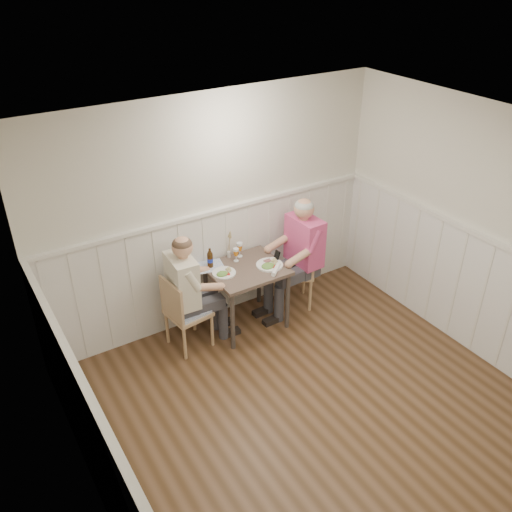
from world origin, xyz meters
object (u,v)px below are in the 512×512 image
Objects in this scene: dining_table at (246,276)px; grass_vase at (228,245)px; diner_cream at (188,300)px; beer_bottle at (210,259)px; chair_left at (184,311)px; man_in_pink at (301,263)px; chair_right at (297,268)px.

dining_table is 2.39× the size of grass_vase.
diner_cream is at bearing -157.73° from grass_vase.
diner_cream is at bearing -153.68° from beer_bottle.
chair_left is at bearing -153.96° from beer_bottle.
man_in_pink reaches higher than dining_table.
dining_table is 0.74m from chair_right.
man_in_pink is 1.10m from beer_bottle.
diner_cream is (-1.43, -0.01, 0.06)m from chair_right.
man_in_pink is (-0.00, -0.06, 0.10)m from chair_right.
diner_cream is (-0.70, 0.04, -0.08)m from dining_table.
chair_left reaches higher than dining_table.
dining_table is at bearing -176.63° from chair_right.
diner_cream reaches higher than grass_vase.
chair_right reaches higher than dining_table.
dining_table is 0.93× the size of chair_left.
beer_bottle reaches higher than chair_right.
chair_right is at bearing 87.83° from man_in_pink.
grass_vase reaches higher than beer_bottle.
beer_bottle is (-1.05, 0.18, 0.36)m from chair_right.
diner_cream is at bearing 24.39° from chair_left.
man_in_pink is at bearing -92.17° from chair_right.
chair_left is 0.65× the size of diner_cream.
dining_table is 0.57× the size of man_in_pink.
man_in_pink is (1.49, -0.02, 0.13)m from chair_left.
chair_left is at bearing 179.06° from man_in_pink.
chair_right is 1.43m from diner_cream.
diner_cream reaches higher than beer_bottle.
chair_right is at bearing 0.28° from diner_cream.
beer_bottle is (0.45, 0.22, 0.38)m from chair_left.
chair_left is at bearing -155.61° from diner_cream.
beer_bottle reaches higher than dining_table.
chair_right is 1.06× the size of chair_left.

